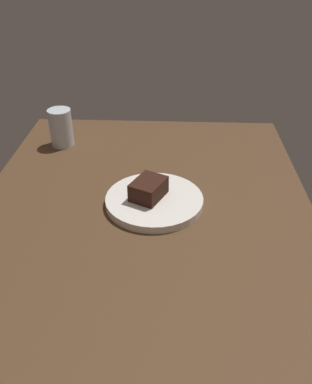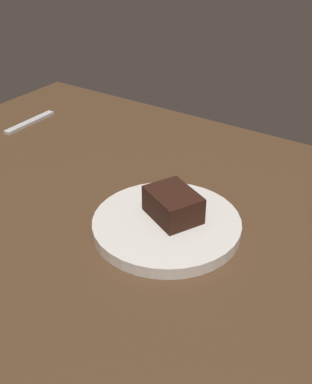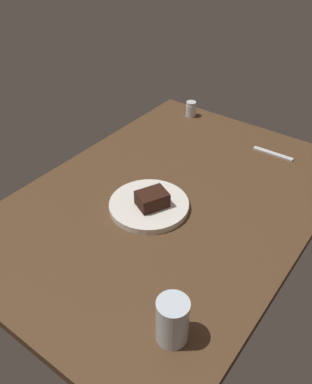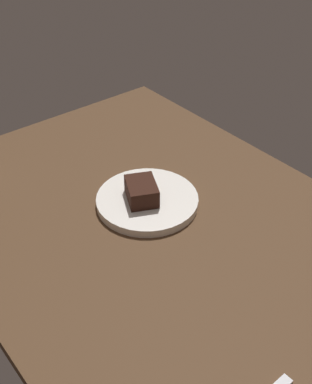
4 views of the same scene
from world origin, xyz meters
TOP-DOWN VIEW (x-y plane):
  - dining_table at (0.00, 0.00)cm, footprint 120.00×84.00cm
  - dessert_plate at (-7.62, 2.46)cm, footprint 24.44×24.44cm
  - chocolate_cake_slice at (-7.89, 1.02)cm, footprint 10.92×9.93cm
  - dessert_spoon at (43.71, -15.59)cm, footprint 2.13×15.04cm

SIDE VIEW (x-z plane):
  - dining_table at x=0.00cm, z-range 0.00..3.00cm
  - dessert_spoon at x=43.71cm, z-range 3.00..3.70cm
  - dessert_plate at x=-7.62cm, z-range 3.00..5.00cm
  - chocolate_cake_slice at x=-7.89cm, z-range 5.00..9.60cm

